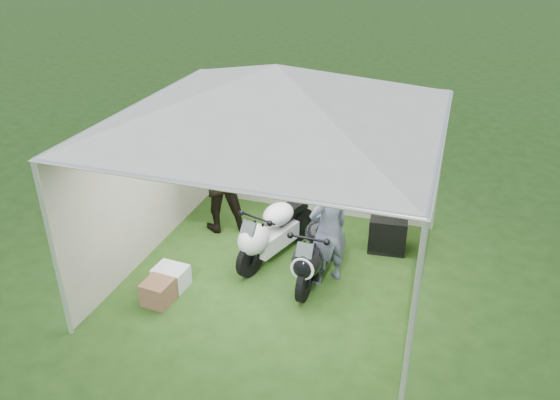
{
  "coord_description": "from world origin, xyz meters",
  "views": [
    {
      "loc": [
        2.09,
        -6.15,
        4.53
      ],
      "look_at": [
        -0.07,
        0.35,
        1.0
      ],
      "focal_mm": 35.0,
      "sensor_mm": 36.0,
      "label": 1
    }
  ],
  "objects_px": {
    "motorcycle_white": "(273,230)",
    "paddock_stand": "(331,241)",
    "person_blue_jacket": "(328,229)",
    "crate_1": "(158,292)",
    "canopy_tent": "(277,98)",
    "equipment_box": "(388,233)",
    "crate_0": "(171,277)",
    "motorcycle_black": "(316,249)",
    "person_dark_jacket": "(219,175)"
  },
  "relations": [
    {
      "from": "motorcycle_black",
      "to": "crate_0",
      "type": "height_order",
      "value": "motorcycle_black"
    },
    {
      "from": "person_dark_jacket",
      "to": "crate_1",
      "type": "distance_m",
      "value": 2.23
    },
    {
      "from": "canopy_tent",
      "to": "motorcycle_white",
      "type": "distance_m",
      "value": 2.12
    },
    {
      "from": "canopy_tent",
      "to": "motorcycle_white",
      "type": "relative_size",
      "value": 3.28
    },
    {
      "from": "canopy_tent",
      "to": "equipment_box",
      "type": "bearing_deg",
      "value": 38.47
    },
    {
      "from": "equipment_box",
      "to": "motorcycle_white",
      "type": "bearing_deg",
      "value": -152.89
    },
    {
      "from": "canopy_tent",
      "to": "person_dark_jacket",
      "type": "xyz_separation_m",
      "value": [
        -1.28,
        0.93,
        -1.64
      ]
    },
    {
      "from": "canopy_tent",
      "to": "crate_1",
      "type": "bearing_deg",
      "value": -137.59
    },
    {
      "from": "paddock_stand",
      "to": "equipment_box",
      "type": "height_order",
      "value": "equipment_box"
    },
    {
      "from": "paddock_stand",
      "to": "person_blue_jacket",
      "type": "height_order",
      "value": "person_blue_jacket"
    },
    {
      "from": "crate_1",
      "to": "person_blue_jacket",
      "type": "bearing_deg",
      "value": 30.72
    },
    {
      "from": "person_dark_jacket",
      "to": "equipment_box",
      "type": "distance_m",
      "value": 2.76
    },
    {
      "from": "person_blue_jacket",
      "to": "crate_0",
      "type": "distance_m",
      "value": 2.26
    },
    {
      "from": "paddock_stand",
      "to": "crate_1",
      "type": "xyz_separation_m",
      "value": [
        -1.85,
        -1.99,
        0.03
      ]
    },
    {
      "from": "motorcycle_white",
      "to": "crate_0",
      "type": "xyz_separation_m",
      "value": [
        -1.11,
        -1.09,
        -0.34
      ]
    },
    {
      "from": "person_dark_jacket",
      "to": "person_blue_jacket",
      "type": "height_order",
      "value": "person_dark_jacket"
    },
    {
      "from": "person_dark_jacket",
      "to": "equipment_box",
      "type": "relative_size",
      "value": 3.38
    },
    {
      "from": "canopy_tent",
      "to": "crate_1",
      "type": "xyz_separation_m",
      "value": [
        -1.27,
        -1.16,
        -2.41
      ]
    },
    {
      "from": "paddock_stand",
      "to": "person_blue_jacket",
      "type": "distance_m",
      "value": 1.08
    },
    {
      "from": "motorcycle_black",
      "to": "equipment_box",
      "type": "xyz_separation_m",
      "value": [
        0.84,
        1.08,
        -0.21
      ]
    },
    {
      "from": "motorcycle_white",
      "to": "motorcycle_black",
      "type": "xyz_separation_m",
      "value": [
        0.73,
        -0.28,
        -0.0
      ]
    },
    {
      "from": "paddock_stand",
      "to": "person_dark_jacket",
      "type": "xyz_separation_m",
      "value": [
        -1.86,
        0.1,
        0.8
      ]
    },
    {
      "from": "canopy_tent",
      "to": "crate_0",
      "type": "bearing_deg",
      "value": -148.63
    },
    {
      "from": "person_blue_jacket",
      "to": "crate_1",
      "type": "xyz_separation_m",
      "value": [
        -1.99,
        -1.18,
        -0.67
      ]
    },
    {
      "from": "canopy_tent",
      "to": "crate_0",
      "type": "xyz_separation_m",
      "value": [
        -1.28,
        -0.78,
        -2.43
      ]
    },
    {
      "from": "paddock_stand",
      "to": "crate_1",
      "type": "distance_m",
      "value": 2.72
    },
    {
      "from": "canopy_tent",
      "to": "person_dark_jacket",
      "type": "bearing_deg",
      "value": 143.9
    },
    {
      "from": "motorcycle_white",
      "to": "crate_0",
      "type": "bearing_deg",
      "value": -117.52
    },
    {
      "from": "motorcycle_black",
      "to": "crate_0",
      "type": "xyz_separation_m",
      "value": [
        -1.84,
        -0.81,
        -0.34
      ]
    },
    {
      "from": "canopy_tent",
      "to": "person_dark_jacket",
      "type": "distance_m",
      "value": 2.28
    },
    {
      "from": "motorcycle_black",
      "to": "person_dark_jacket",
      "type": "xyz_separation_m",
      "value": [
        -1.84,
        0.91,
        0.45
      ]
    },
    {
      "from": "equipment_box",
      "to": "person_blue_jacket",
      "type": "bearing_deg",
      "value": -122.03
    },
    {
      "from": "canopy_tent",
      "to": "paddock_stand",
      "type": "distance_m",
      "value": 2.64
    },
    {
      "from": "equipment_box",
      "to": "person_dark_jacket",
      "type": "bearing_deg",
      "value": -176.23
    },
    {
      "from": "motorcycle_white",
      "to": "equipment_box",
      "type": "distance_m",
      "value": 1.78
    },
    {
      "from": "motorcycle_black",
      "to": "equipment_box",
      "type": "height_order",
      "value": "motorcycle_black"
    },
    {
      "from": "paddock_stand",
      "to": "canopy_tent",
      "type": "bearing_deg",
      "value": -124.86
    },
    {
      "from": "motorcycle_white",
      "to": "paddock_stand",
      "type": "bearing_deg",
      "value": 52.93
    },
    {
      "from": "person_blue_jacket",
      "to": "equipment_box",
      "type": "distance_m",
      "value": 1.4
    },
    {
      "from": "motorcycle_white",
      "to": "crate_1",
      "type": "relative_size",
      "value": 4.77
    },
    {
      "from": "paddock_stand",
      "to": "crate_0",
      "type": "bearing_deg",
      "value": -139.07
    },
    {
      "from": "paddock_stand",
      "to": "crate_1",
      "type": "height_order",
      "value": "crate_1"
    },
    {
      "from": "motorcycle_white",
      "to": "person_blue_jacket",
      "type": "relative_size",
      "value": 1.04
    },
    {
      "from": "motorcycle_black",
      "to": "crate_1",
      "type": "relative_size",
      "value": 4.9
    },
    {
      "from": "person_blue_jacket",
      "to": "crate_1",
      "type": "height_order",
      "value": "person_blue_jacket"
    },
    {
      "from": "canopy_tent",
      "to": "person_blue_jacket",
      "type": "height_order",
      "value": "canopy_tent"
    },
    {
      "from": "person_blue_jacket",
      "to": "crate_0",
      "type": "xyz_separation_m",
      "value": [
        -2.0,
        -0.8,
        -0.68
      ]
    },
    {
      "from": "person_blue_jacket",
      "to": "crate_1",
      "type": "distance_m",
      "value": 2.4
    },
    {
      "from": "canopy_tent",
      "to": "motorcycle_white",
      "type": "height_order",
      "value": "canopy_tent"
    },
    {
      "from": "paddock_stand",
      "to": "crate_1",
      "type": "relative_size",
      "value": 1.0
    }
  ]
}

